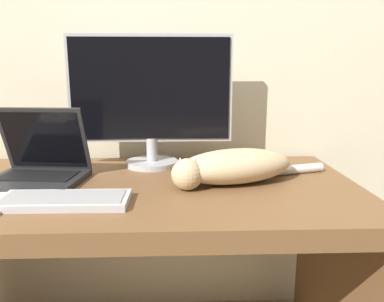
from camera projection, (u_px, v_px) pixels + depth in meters
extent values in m
cube|color=beige|center=(135.00, 11.00, 1.50)|extent=(6.40, 0.06, 2.60)
cube|color=brown|center=(127.00, 193.00, 1.21)|extent=(1.50, 0.74, 0.06)
cube|color=brown|center=(333.00, 286.00, 1.32)|extent=(0.04, 0.68, 0.65)
cylinder|color=#B2B2B7|center=(152.00, 163.00, 1.44)|extent=(0.20, 0.20, 0.02)
cylinder|color=#B2B2B7|center=(152.00, 149.00, 1.43)|extent=(0.04, 0.04, 0.09)
cube|color=#B2B2B7|center=(151.00, 89.00, 1.38)|extent=(0.61, 0.02, 0.39)
cube|color=black|center=(150.00, 89.00, 1.37)|extent=(0.58, 0.01, 0.37)
cube|color=#232326|center=(36.00, 180.00, 1.22)|extent=(0.32, 0.27, 0.02)
cube|color=black|center=(38.00, 176.00, 1.23)|extent=(0.25, 0.16, 0.00)
cube|color=#232326|center=(44.00, 139.00, 1.27)|extent=(0.30, 0.12, 0.22)
cube|color=black|center=(44.00, 140.00, 1.26)|extent=(0.27, 0.10, 0.20)
cube|color=#BCBCC1|center=(64.00, 201.00, 1.03)|extent=(0.35, 0.14, 0.02)
cube|color=#939397|center=(64.00, 197.00, 1.02)|extent=(0.33, 0.12, 0.00)
ellipsoid|color=#D1B284|center=(236.00, 166.00, 1.21)|extent=(0.42, 0.27, 0.11)
ellipsoid|color=white|center=(241.00, 156.00, 1.21)|extent=(0.20, 0.17, 0.04)
sphere|color=#D1B284|center=(187.00, 174.00, 1.14)|extent=(0.10, 0.10, 0.10)
cone|color=white|center=(180.00, 162.00, 1.13)|extent=(0.03, 0.03, 0.03)
cone|color=white|center=(194.00, 161.00, 1.14)|extent=(0.03, 0.03, 0.03)
cylinder|color=white|center=(299.00, 169.00, 1.33)|extent=(0.19, 0.08, 0.03)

